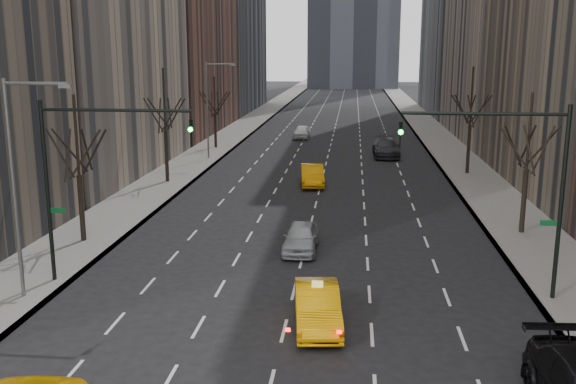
# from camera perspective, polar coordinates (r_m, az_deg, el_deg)

# --- Properties ---
(sidewalk_left) EXTENTS (4.50, 320.00, 0.15)m
(sidewalk_left) POSITION_cam_1_polar(r_m,az_deg,el_deg) (85.91, -4.07, 5.72)
(sidewalk_left) COLOR slate
(sidewalk_left) RESTS_ON ground
(sidewalk_right) EXTENTS (4.50, 320.00, 0.15)m
(sidewalk_right) POSITION_cam_1_polar(r_m,az_deg,el_deg) (85.22, 12.46, 5.40)
(sidewalk_right) COLOR slate
(sidewalk_right) RESTS_ON ground
(tree_lw_b) EXTENTS (3.36, 3.50, 7.82)m
(tree_lw_b) POSITION_cam_1_polar(r_m,az_deg,el_deg) (35.72, -18.07, 1.42)
(tree_lw_b) COLOR black
(tree_lw_b) RESTS_ON ground
(tree_lw_c) EXTENTS (3.36, 3.50, 8.74)m
(tree_lw_c) POSITION_cam_1_polar(r_m,az_deg,el_deg) (50.53, -10.84, 5.28)
(tree_lw_c) COLOR black
(tree_lw_c) RESTS_ON ground
(tree_lw_d) EXTENTS (3.36, 3.50, 7.36)m
(tree_lw_d) POSITION_cam_1_polar(r_m,az_deg,el_deg) (67.92, -6.51, 6.83)
(tree_lw_d) COLOR black
(tree_lw_d) RESTS_ON ground
(tree_rw_b) EXTENTS (3.36, 3.50, 7.82)m
(tree_rw_b) POSITION_cam_1_polar(r_m,az_deg,el_deg) (37.86, 20.42, 1.85)
(tree_rw_b) COLOR black
(tree_rw_b) RESTS_ON ground
(tree_rw_c) EXTENTS (3.36, 3.50, 8.74)m
(tree_rw_c) POSITION_cam_1_polar(r_m,az_deg,el_deg) (55.24, 15.86, 5.63)
(tree_rw_c) COLOR black
(tree_rw_c) RESTS_ON ground
(traffic_mast_left) EXTENTS (6.69, 0.39, 8.00)m
(traffic_mast_left) POSITION_cam_1_polar(r_m,az_deg,el_deg) (28.85, -17.79, 2.48)
(traffic_mast_left) COLOR black
(traffic_mast_left) RESTS_ON ground
(traffic_mast_right) EXTENTS (6.69, 0.39, 8.00)m
(traffic_mast_right) POSITION_cam_1_polar(r_m,az_deg,el_deg) (27.31, 19.96, 1.79)
(traffic_mast_right) COLOR black
(traffic_mast_right) RESTS_ON ground
(streetlight_near) EXTENTS (2.83, 0.22, 9.00)m
(streetlight_near) POSITION_cam_1_polar(r_m,az_deg,el_deg) (27.82, -22.70, 2.03)
(streetlight_near) COLOR slate
(streetlight_near) RESTS_ON ground
(streetlight_far) EXTENTS (2.83, 0.22, 9.00)m
(streetlight_far) POSITION_cam_1_polar(r_m,az_deg,el_deg) (60.68, -6.88, 8.09)
(streetlight_far) COLOR slate
(streetlight_far) RESTS_ON ground
(taxi_sedan) EXTENTS (2.16, 4.85, 1.55)m
(taxi_sedan) POSITION_cam_1_polar(r_m,az_deg,el_deg) (24.56, 2.62, -10.10)
(taxi_sedan) COLOR #F4A405
(taxi_sedan) RESTS_ON ground
(silver_sedan_ahead) EXTENTS (1.75, 4.29, 1.46)m
(silver_sedan_ahead) POSITION_cam_1_polar(r_m,az_deg,el_deg) (33.29, 1.15, -4.04)
(silver_sedan_ahead) COLOR #9FA2A7
(silver_sedan_ahead) RESTS_ON ground
(far_taxi) EXTENTS (2.16, 4.94, 1.58)m
(far_taxi) POSITION_cam_1_polar(r_m,az_deg,el_deg) (49.33, 2.17, 1.50)
(far_taxi) COLOR #FF9E05
(far_taxi) RESTS_ON ground
(far_suv_grey) EXTENTS (2.62, 6.10, 1.75)m
(far_suv_grey) POSITION_cam_1_polar(r_m,az_deg,el_deg) (63.39, 8.70, 3.91)
(far_suv_grey) COLOR #28282D
(far_suv_grey) RESTS_ON ground
(far_car_white) EXTENTS (1.84, 4.45, 1.51)m
(far_car_white) POSITION_cam_1_polar(r_m,az_deg,el_deg) (75.93, 1.25, 5.37)
(far_car_white) COLOR white
(far_car_white) RESTS_ON ground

